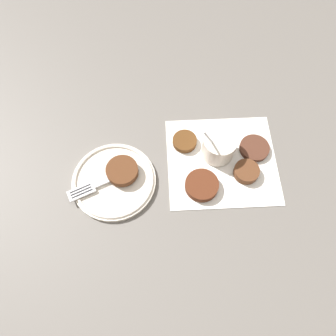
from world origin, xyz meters
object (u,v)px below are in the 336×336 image
Objects in this scene: sauce_bowl at (218,147)px; serving_plate at (114,181)px; fritter_on_plate at (122,171)px; fork at (95,186)px.

sauce_bowl is 0.62× the size of serving_plate.
serving_plate is 0.03m from fritter_on_plate.
sauce_bowl is at bearing -157.35° from serving_plate.
sauce_bowl is 0.28m from serving_plate.
sauce_bowl is 0.81× the size of fork.
fritter_on_plate is 0.50× the size of fork.
fritter_on_plate reaches higher than serving_plate.
fork is (0.06, 0.04, -0.01)m from fritter_on_plate.
serving_plate is 1.31× the size of fork.
sauce_bowl is at bearing -156.67° from fork.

